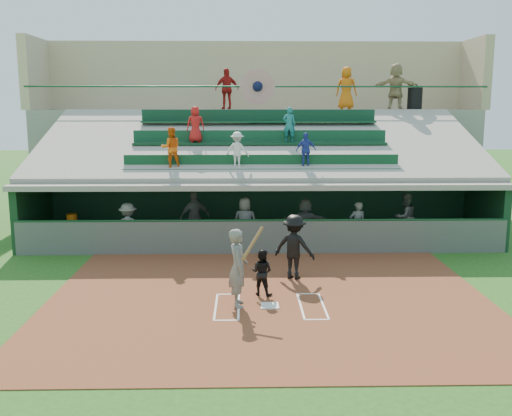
{
  "coord_description": "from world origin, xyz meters",
  "views": [
    {
      "loc": [
        -0.62,
        -13.08,
        4.78
      ],
      "look_at": [
        -0.25,
        3.5,
        1.8
      ],
      "focal_mm": 40.0,
      "sensor_mm": 36.0,
      "label": 1
    }
  ],
  "objects_px": {
    "catcher": "(262,272)",
    "white_table": "(72,233)",
    "home_plate": "(270,306)",
    "batter_at_plate": "(238,267)",
    "water_cooler": "(72,219)",
    "trash_bin": "(415,99)"
  },
  "relations": [
    {
      "from": "batter_at_plate",
      "to": "trash_bin",
      "type": "distance_m",
      "value": 15.02
    },
    {
      "from": "home_plate",
      "to": "white_table",
      "type": "bearing_deg",
      "value": 135.52
    },
    {
      "from": "white_table",
      "to": "batter_at_plate",
      "type": "bearing_deg",
      "value": -59.25
    },
    {
      "from": "home_plate",
      "to": "trash_bin",
      "type": "xyz_separation_m",
      "value": [
        6.94,
        12.29,
        5.05
      ]
    },
    {
      "from": "water_cooler",
      "to": "batter_at_plate",
      "type": "bearing_deg",
      "value": -47.52
    },
    {
      "from": "batter_at_plate",
      "to": "trash_bin",
      "type": "xyz_separation_m",
      "value": [
        7.69,
        12.22,
        4.11
      ]
    },
    {
      "from": "home_plate",
      "to": "trash_bin",
      "type": "relative_size",
      "value": 0.45
    },
    {
      "from": "batter_at_plate",
      "to": "catcher",
      "type": "bearing_deg",
      "value": 53.57
    },
    {
      "from": "batter_at_plate",
      "to": "white_table",
      "type": "relative_size",
      "value": 2.47
    },
    {
      "from": "trash_bin",
      "to": "water_cooler",
      "type": "bearing_deg",
      "value": -156.59
    },
    {
      "from": "catcher",
      "to": "white_table",
      "type": "relative_size",
      "value": 1.5
    },
    {
      "from": "batter_at_plate",
      "to": "home_plate",
      "type": "bearing_deg",
      "value": -5.14
    },
    {
      "from": "batter_at_plate",
      "to": "white_table",
      "type": "xyz_separation_m",
      "value": [
        -5.86,
        6.43,
        -0.59
      ]
    },
    {
      "from": "water_cooler",
      "to": "trash_bin",
      "type": "height_order",
      "value": "trash_bin"
    },
    {
      "from": "trash_bin",
      "to": "catcher",
      "type": "bearing_deg",
      "value": -121.88
    },
    {
      "from": "home_plate",
      "to": "catcher",
      "type": "distance_m",
      "value": 1.06
    },
    {
      "from": "home_plate",
      "to": "trash_bin",
      "type": "distance_m",
      "value": 14.99
    },
    {
      "from": "home_plate",
      "to": "batter_at_plate",
      "type": "bearing_deg",
      "value": 174.86
    },
    {
      "from": "batter_at_plate",
      "to": "catcher",
      "type": "xyz_separation_m",
      "value": [
        0.59,
        0.8,
        -0.36
      ]
    },
    {
      "from": "batter_at_plate",
      "to": "trash_bin",
      "type": "bearing_deg",
      "value": 57.81
    },
    {
      "from": "catcher",
      "to": "trash_bin",
      "type": "distance_m",
      "value": 14.17
    },
    {
      "from": "home_plate",
      "to": "catcher",
      "type": "bearing_deg",
      "value": 100.89
    }
  ]
}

